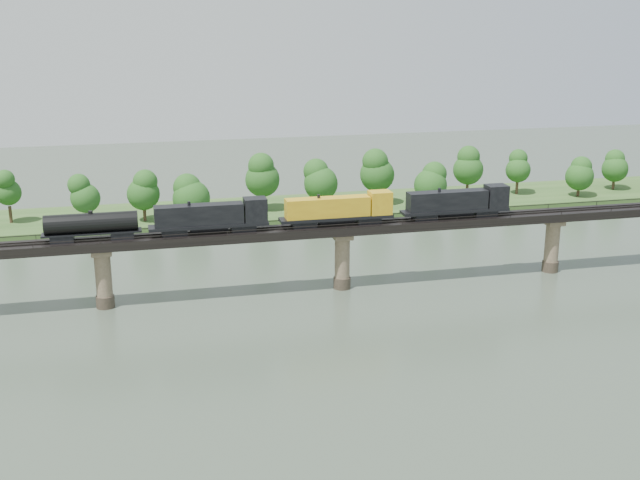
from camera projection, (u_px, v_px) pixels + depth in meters
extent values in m
plane|color=#364335|center=(397.00, 358.00, 111.89)|extent=(400.00, 400.00, 0.00)
cube|color=#2F5020|center=(282.00, 210.00, 191.08)|extent=(300.00, 24.00, 1.60)
cylinder|color=#473A2D|center=(105.00, 301.00, 130.68)|extent=(3.00, 3.00, 2.00)
cylinder|color=#847156|center=(103.00, 275.00, 129.43)|extent=(2.60, 2.60, 9.00)
cube|color=#847156|center=(101.00, 252.00, 128.32)|extent=(3.20, 3.20, 1.00)
cylinder|color=#473A2D|center=(342.00, 283.00, 139.64)|extent=(3.00, 3.00, 2.00)
cylinder|color=#847156|center=(342.00, 258.00, 138.39)|extent=(2.60, 2.60, 9.00)
cube|color=#847156|center=(342.00, 236.00, 137.28)|extent=(3.20, 3.20, 1.00)
cylinder|color=#473A2D|center=(550.00, 266.00, 148.60)|extent=(3.00, 3.00, 2.00)
cylinder|color=#847156|center=(552.00, 243.00, 147.35)|extent=(2.60, 2.60, 9.00)
cube|color=#847156|center=(554.00, 222.00, 146.24)|extent=(3.20, 3.20, 1.00)
cube|color=black|center=(342.00, 229.00, 136.94)|extent=(220.00, 5.00, 1.50)
cube|color=black|center=(344.00, 225.00, 136.00)|extent=(220.00, 0.12, 0.16)
cube|color=black|center=(341.00, 223.00, 137.41)|extent=(220.00, 0.12, 0.16)
cube|color=black|center=(346.00, 224.00, 134.29)|extent=(220.00, 0.10, 0.10)
cube|color=black|center=(339.00, 217.00, 138.77)|extent=(220.00, 0.10, 0.10)
cube|color=black|center=(346.00, 226.00, 134.39)|extent=(0.08, 0.08, 0.70)
cube|color=black|center=(339.00, 219.00, 138.87)|extent=(0.08, 0.08, 0.70)
cylinder|color=#382619|center=(11.00, 214.00, 175.93)|extent=(0.70, 0.70, 3.71)
sphere|color=#184914|center=(8.00, 192.00, 174.55)|extent=(5.67, 5.67, 5.67)
sphere|color=#184914|center=(7.00, 179.00, 173.69)|extent=(4.25, 4.25, 4.25)
cylinder|color=#382619|center=(87.00, 219.00, 172.30)|extent=(0.70, 0.70, 3.51)
sphere|color=#184914|center=(85.00, 198.00, 171.00)|extent=(6.31, 6.31, 6.31)
sphere|color=#184914|center=(84.00, 185.00, 170.19)|extent=(4.73, 4.73, 4.73)
cylinder|color=#382619|center=(145.00, 214.00, 177.41)|extent=(0.70, 0.70, 3.34)
sphere|color=#184914|center=(143.00, 194.00, 176.17)|extent=(7.18, 7.18, 7.18)
sphere|color=#184914|center=(143.00, 182.00, 175.40)|extent=(5.39, 5.39, 5.39)
cylinder|color=#382619|center=(192.00, 215.00, 177.26)|extent=(0.70, 0.70, 2.83)
sphere|color=#184914|center=(191.00, 198.00, 176.22)|extent=(8.26, 8.26, 8.26)
sphere|color=#184914|center=(191.00, 188.00, 175.56)|extent=(6.19, 6.19, 6.19)
cylinder|color=#382619|center=(263.00, 202.00, 187.01)|extent=(0.70, 0.70, 3.96)
sphere|color=#184914|center=(262.00, 180.00, 185.54)|extent=(8.07, 8.07, 8.07)
sphere|color=#184914|center=(262.00, 165.00, 184.62)|extent=(6.05, 6.05, 6.05)
cylinder|color=#382619|center=(321.00, 202.00, 188.71)|extent=(0.70, 0.70, 3.27)
sphere|color=#184914|center=(321.00, 183.00, 187.50)|extent=(8.03, 8.03, 8.03)
sphere|color=#184914|center=(321.00, 172.00, 186.75)|extent=(6.02, 6.02, 6.02)
cylinder|color=#382619|center=(377.00, 196.00, 192.88)|extent=(0.70, 0.70, 3.92)
sphere|color=#184914|center=(377.00, 175.00, 191.42)|extent=(8.29, 8.29, 8.29)
sphere|color=#184914|center=(377.00, 161.00, 190.52)|extent=(6.21, 6.21, 6.21)
cylinder|color=#382619|center=(430.00, 202.00, 188.95)|extent=(0.70, 0.70, 3.02)
sphere|color=#184914|center=(430.00, 185.00, 187.83)|extent=(7.74, 7.74, 7.74)
sphere|color=#184914|center=(431.00, 175.00, 187.13)|extent=(5.80, 5.80, 5.80)
cylinder|color=#382619|center=(467.00, 190.00, 199.91)|extent=(0.70, 0.70, 3.80)
sphere|color=#184914|center=(468.00, 170.00, 198.50)|extent=(7.47, 7.47, 7.47)
sphere|color=#184914|center=(469.00, 157.00, 197.62)|extent=(5.60, 5.60, 5.60)
cylinder|color=#382619|center=(517.00, 188.00, 203.24)|extent=(0.70, 0.70, 3.38)
sphere|color=#184914|center=(518.00, 170.00, 201.99)|extent=(6.23, 6.23, 6.23)
sphere|color=#184914|center=(519.00, 159.00, 201.21)|extent=(4.67, 4.67, 4.67)
cylinder|color=#382619|center=(578.00, 191.00, 200.95)|extent=(0.70, 0.70, 2.77)
sphere|color=#184914|center=(580.00, 176.00, 199.92)|extent=(7.04, 7.04, 7.04)
sphere|color=#184914|center=(580.00, 167.00, 199.28)|extent=(5.28, 5.28, 5.28)
cylinder|color=#382619|center=(613.00, 184.00, 208.74)|extent=(0.70, 0.70, 2.94)
sphere|color=#184914|center=(615.00, 169.00, 207.65)|extent=(6.73, 6.73, 6.73)
sphere|color=#184914|center=(616.00, 160.00, 206.97)|extent=(5.05, 5.05, 5.05)
cube|color=black|center=(484.00, 213.00, 142.43)|extent=(4.11, 2.47, 1.13)
cube|color=black|center=(424.00, 216.00, 139.89)|extent=(4.11, 2.47, 1.13)
cube|color=black|center=(455.00, 210.00, 140.96)|extent=(19.54, 3.08, 0.51)
cube|color=black|center=(447.00, 200.00, 140.09)|extent=(14.40, 2.78, 3.29)
cube|color=black|center=(496.00, 196.00, 142.08)|extent=(3.70, 3.08, 3.91)
cylinder|color=black|center=(455.00, 213.00, 141.12)|extent=(6.17, 1.44, 1.44)
cube|color=black|center=(368.00, 220.00, 137.59)|extent=(4.11, 2.47, 1.13)
cube|color=black|center=(304.00, 224.00, 135.06)|extent=(4.11, 2.47, 1.13)
cube|color=black|center=(336.00, 218.00, 136.12)|extent=(19.54, 3.08, 0.51)
cube|color=gold|center=(328.00, 207.00, 135.25)|extent=(14.40, 2.78, 3.29)
cube|color=gold|center=(380.00, 202.00, 137.24)|extent=(3.70, 3.08, 3.91)
cylinder|color=black|center=(336.00, 221.00, 136.28)|extent=(6.17, 1.44, 1.44)
cube|color=black|center=(243.00, 227.00, 132.75)|extent=(4.11, 2.47, 1.13)
cube|color=black|center=(174.00, 232.00, 130.22)|extent=(4.11, 2.47, 1.13)
cube|color=black|center=(209.00, 225.00, 131.29)|extent=(19.54, 3.08, 0.51)
cube|color=black|center=(199.00, 215.00, 130.41)|extent=(14.40, 2.78, 3.29)
cube|color=black|center=(255.00, 210.00, 132.40)|extent=(3.70, 3.08, 3.91)
cylinder|color=black|center=(209.00, 229.00, 131.44)|extent=(6.17, 1.44, 1.44)
cube|color=black|center=(122.00, 235.00, 128.38)|extent=(3.60, 2.26, 1.13)
cube|color=black|center=(62.00, 239.00, 126.30)|extent=(3.60, 2.26, 1.13)
cube|color=black|center=(92.00, 233.00, 127.15)|extent=(15.42, 2.47, 0.31)
cylinder|color=black|center=(91.00, 223.00, 126.70)|extent=(14.40, 3.08, 3.08)
cylinder|color=black|center=(90.00, 213.00, 126.24)|extent=(0.72, 0.72, 0.51)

